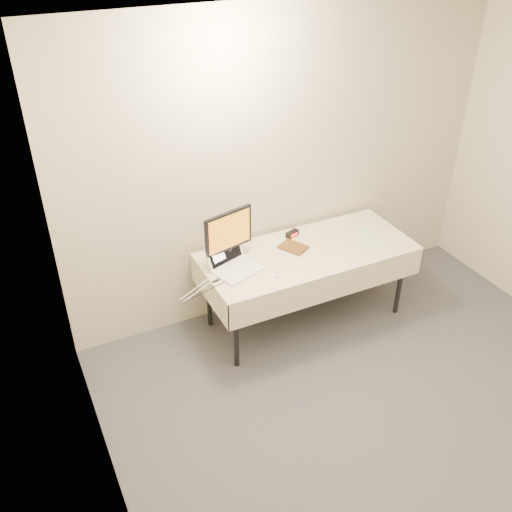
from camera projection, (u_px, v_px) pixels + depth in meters
name	position (u px, v px, depth m)	size (l,w,h in m)	color
ground	(460.00, 493.00, 3.75)	(5.00, 5.00, 0.00)	#404044
back_wall	(285.00, 166.00, 4.92)	(4.00, 0.10, 2.70)	beige
table	(308.00, 257.00, 4.94)	(1.86, 0.81, 0.74)	black
laptop	(232.00, 262.00, 4.64)	(0.46, 0.45, 0.24)	white
monitor	(229.00, 233.00, 4.61)	(0.45, 0.19, 0.47)	black
book	(289.00, 241.00, 4.82)	(0.17, 0.02, 0.23)	#965D1B
alarm_clock	(292.00, 234.00, 5.10)	(0.14, 0.09, 0.05)	black
clicker	(277.00, 274.00, 4.58)	(0.04, 0.09, 0.02)	silver
paper_form	(368.00, 236.00, 5.12)	(0.12, 0.30, 0.00)	#C7EABA
usb_dongle	(216.00, 281.00, 4.51)	(0.06, 0.02, 0.01)	black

